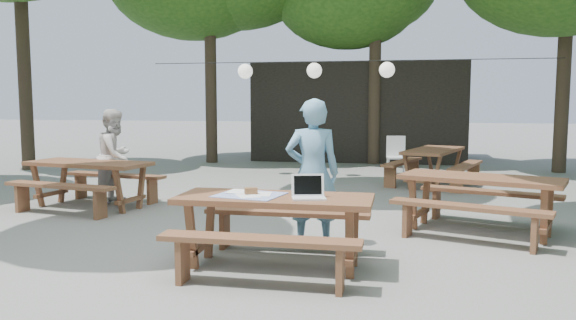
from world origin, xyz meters
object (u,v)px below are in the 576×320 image
at_px(picnic_table_nw, 89,184).
at_px(plastic_chair, 396,164).
at_px(woman, 312,173).
at_px(second_person, 115,156).
at_px(main_picnic_table, 275,231).

distance_m(picnic_table_nw, plastic_chair, 7.09).
distance_m(woman, second_person, 4.36).
bearing_deg(plastic_chair, main_picnic_table, -104.65).
xyz_separation_m(picnic_table_nw, plastic_chair, (4.83, 5.19, -0.13)).
bearing_deg(second_person, main_picnic_table, -130.73).
bearing_deg(woman, picnic_table_nw, -33.51).
bearing_deg(woman, main_picnic_table, 64.89).
bearing_deg(main_picnic_table, woman, 75.15).
relative_size(main_picnic_table, picnic_table_nw, 0.93).
bearing_deg(plastic_chair, picnic_table_nw, -139.12).
height_order(main_picnic_table, plastic_chair, plastic_chair).
height_order(woman, second_person, woman).
bearing_deg(picnic_table_nw, woman, -13.43).
xyz_separation_m(woman, second_person, (-3.74, 2.24, -0.08)).
height_order(second_person, plastic_chair, second_person).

